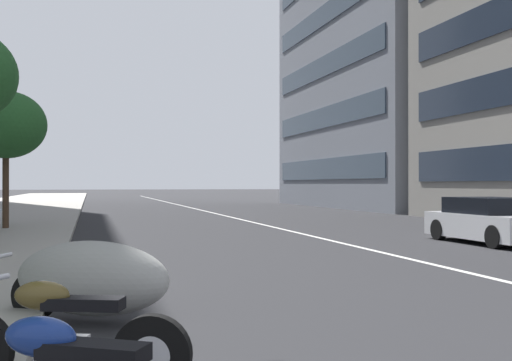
{
  "coord_description": "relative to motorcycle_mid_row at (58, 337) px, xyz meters",
  "views": [
    {
      "loc": [
        -2.05,
        6.96,
        1.69
      ],
      "look_at": [
        15.38,
        2.41,
        1.79
      ],
      "focal_mm": 44.72,
      "sensor_mm": 36.0,
      "label": 1
    }
  ],
  "objects": [
    {
      "name": "street_tree_mid_sidewalk",
      "position": [
        18.36,
        2.6,
        3.32
      ],
      "size": [
        2.79,
        2.79,
        4.81
      ],
      "color": "#473323",
      "rests_on": "sidewalk_right_plaza"
    },
    {
      "name": "car_approaching_light",
      "position": [
        10.44,
        -11.32,
        0.19
      ],
      "size": [
        4.16,
        1.95,
        1.3
      ],
      "rotation": [
        0.0,
        0.0,
        0.01
      ],
      "color": "silver",
      "rests_on": "ground"
    },
    {
      "name": "motorcycle_mid_row",
      "position": [
        0.0,
        0.0,
        0.0
      ],
      "size": [
        0.9,
        2.05,
        1.48
      ],
      "rotation": [
        0.0,
        0.0,
        1.23
      ],
      "color": "black",
      "rests_on": "ground"
    },
    {
      "name": "motorcycle_nearest_camera",
      "position": [
        2.52,
        -0.26,
        0.11
      ],
      "size": [
        1.7,
        2.13,
        1.0
      ],
      "rotation": [
        0.0,
        0.0,
        1.04
      ],
      "color": "#9E9E99",
      "rests_on": "ground"
    },
    {
      "name": "lane_centre_stripe",
      "position": [
        31.63,
        -7.22,
        -0.44
      ],
      "size": [
        110.0,
        0.16,
        0.01
      ],
      "primitive_type": "cube",
      "color": "silver",
      "rests_on": "ground"
    }
  ]
}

